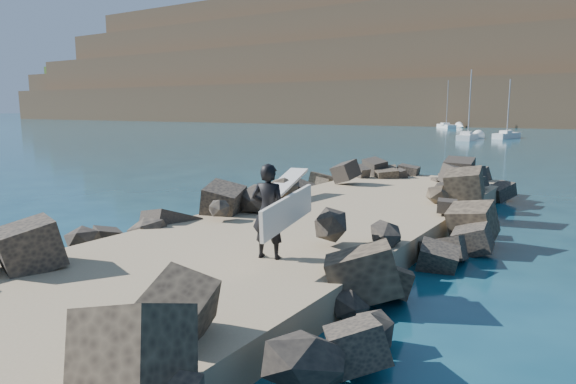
% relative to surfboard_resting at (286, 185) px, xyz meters
% --- Properties ---
extents(ground, '(800.00, 800.00, 0.00)m').
position_rel_surfboard_resting_xyz_m(ground, '(2.34, -2.54, -1.04)').
color(ground, '#0F384C').
rests_on(ground, ground).
extents(jetty, '(6.00, 26.00, 0.60)m').
position_rel_surfboard_resting_xyz_m(jetty, '(2.34, -4.54, -0.74)').
color(jetty, '#8C7759').
rests_on(jetty, ground).
extents(riprap_left, '(2.60, 22.00, 1.00)m').
position_rel_surfboard_resting_xyz_m(riprap_left, '(-0.56, -4.04, -0.54)').
color(riprap_left, black).
rests_on(riprap_left, ground).
extents(riprap_right, '(2.60, 22.00, 1.00)m').
position_rel_surfboard_resting_xyz_m(riprap_right, '(5.24, -4.04, -0.54)').
color(riprap_right, black).
rests_on(riprap_right, ground).
extents(surfboard_resting, '(1.13, 2.62, 0.08)m').
position_rel_surfboard_resting_xyz_m(surfboard_resting, '(0.00, 0.00, 0.00)').
color(surfboard_resting, white).
rests_on(surfboard_resting, riprap_left).
extents(surfer_with_board, '(1.06, 2.31, 1.87)m').
position_rel_surfboard_resting_xyz_m(surfer_with_board, '(3.48, -5.91, 0.50)').
color(surfer_with_board, black).
rests_on(surfer_with_board, jetty).
extents(sailboat_e, '(5.21, 7.07, 8.80)m').
position_rel_surfboard_resting_xyz_m(sailboat_e, '(-18.20, 82.59, -0.69)').
color(sailboat_e, silver).
rests_on(sailboat_e, ground).
extents(sailboat_b, '(2.32, 5.93, 7.13)m').
position_rel_surfboard_resting_xyz_m(sailboat_b, '(-2.38, 52.32, -0.69)').
color(sailboat_b, silver).
rests_on(sailboat_b, ground).
extents(sailboat_a, '(1.95, 6.72, 8.04)m').
position_rel_surfboard_resting_xyz_m(sailboat_a, '(-5.59, 46.84, -0.69)').
color(sailboat_a, silver).
rests_on(sailboat_a, ground).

